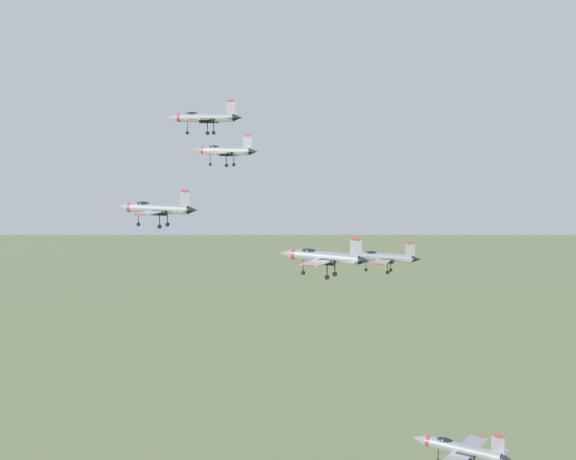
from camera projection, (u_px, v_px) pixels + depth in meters
The scene contains 6 objects.
jet_lead at pixel (203, 117), 132.68m from camera, with size 13.46×11.46×3.67m.
jet_left_high at pixel (224, 151), 110.96m from camera, with size 10.61×8.85×2.84m.
jet_right_high at pixel (155, 208), 97.95m from camera, with size 11.07×9.41×3.01m.
jet_left_low at pixel (382, 257), 113.53m from camera, with size 10.74×9.11×2.91m.
jet_right_low at pixel (322, 256), 97.71m from camera, with size 12.27×10.22×3.28m.
jet_trail at pixel (460, 448), 91.74m from camera, with size 12.14×10.01×3.25m.
Camera 1 is at (63.40, -88.85, 144.38)m, focal length 50.00 mm.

